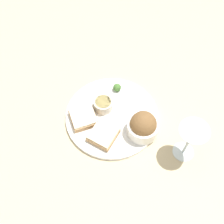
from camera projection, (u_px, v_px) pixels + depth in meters
ground_plane at (112, 117)px, 0.90m from camera, size 4.00×4.00×0.00m
dinner_plate at (112, 116)px, 0.90m from camera, size 0.30×0.30×0.01m
salad_bowl at (143, 126)px, 0.83m from camera, size 0.09×0.09×0.09m
sauce_ramekin at (103, 104)px, 0.89m from camera, size 0.06×0.06×0.03m
cheese_toast_near at (103, 135)px, 0.84m from camera, size 0.11×0.10×0.03m
cheese_toast_far at (83, 118)px, 0.87m from camera, size 0.10×0.10×0.03m
wine_glass at (191, 137)px, 0.75m from camera, size 0.08×0.08×0.14m
garnish at (117, 87)px, 0.93m from camera, size 0.03×0.03×0.03m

